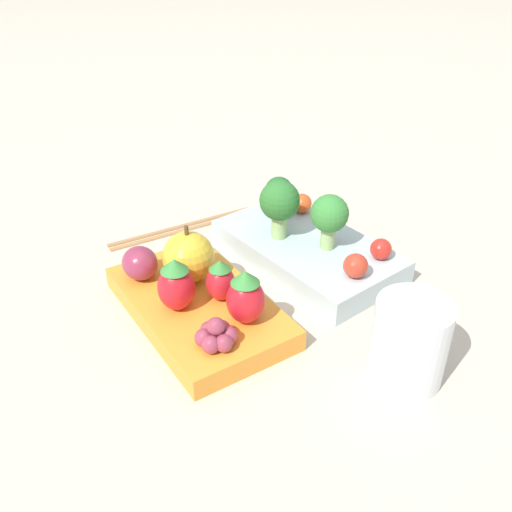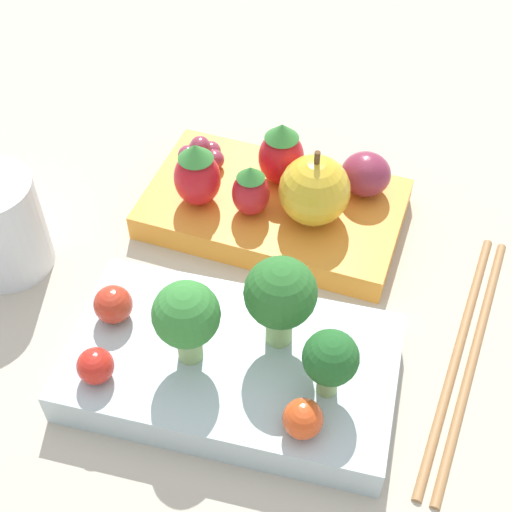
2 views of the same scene
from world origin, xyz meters
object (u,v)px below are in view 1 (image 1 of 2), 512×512
object	(u,v)px
broccoli_floret_0	(280,203)
plum	(140,263)
grape_cluster	(216,335)
cherry_tomato_2	(302,203)
cherry_tomato_0	(356,266)
chopsticks_pair	(195,223)
bento_box_fruit	(198,306)
bento_box_savoury	(307,251)
drinking_cup	(409,342)
cherry_tomato_1	(381,249)
strawberry_1	(176,285)
apple	(188,257)
broccoli_floret_2	(279,192)
strawberry_2	(245,297)
strawberry_0	(220,280)
broccoli_floret_1	(329,216)

from	to	relation	value
broccoli_floret_0	plum	world-z (taller)	broccoli_floret_0
grape_cluster	plum	bearing A→B (deg)	-179.59
broccoli_floret_0	cherry_tomato_2	xyz separation A→B (m)	(-0.03, 0.06, -0.03)
grape_cluster	cherry_tomato_0	bearing A→B (deg)	86.98
plum	chopsticks_pair	size ratio (longest dim) A/B	0.17
broccoli_floret_0	cherry_tomato_0	world-z (taller)	broccoli_floret_0
bento_box_fruit	bento_box_savoury	bearing A→B (deg)	91.82
bento_box_savoury	drinking_cup	world-z (taller)	drinking_cup
broccoli_floret_0	plum	distance (m)	0.15
cherry_tomato_1	cherry_tomato_2	bearing A→B (deg)	177.67
broccoli_floret_0	cherry_tomato_0	size ratio (longest dim) A/B	2.69
strawberry_1	apple	bearing A→B (deg)	132.96
bento_box_savoury	broccoli_floret_2	bearing A→B (deg)	170.53
broccoli_floret_0	strawberry_2	distance (m)	0.14
bento_box_fruit	cherry_tomato_1	distance (m)	0.19
strawberry_0	chopsticks_pair	xyz separation A→B (m)	(-0.16, 0.07, -0.04)
broccoli_floret_1	grape_cluster	distance (m)	0.18
broccoli_floret_0	drinking_cup	xyz separation A→B (m)	(0.20, -0.04, -0.03)
bento_box_fruit	broccoli_floret_2	size ratio (longest dim) A/B	4.09
cherry_tomato_2	strawberry_1	world-z (taller)	strawberry_1
grape_cluster	broccoli_floret_1	bearing A→B (deg)	104.86
broccoli_floret_1	cherry_tomato_1	world-z (taller)	broccoli_floret_1
chopsticks_pair	cherry_tomato_0	bearing A→B (deg)	10.67
cherry_tomato_1	strawberry_1	world-z (taller)	strawberry_1
cherry_tomato_1	chopsticks_pair	world-z (taller)	cherry_tomato_1
strawberry_1	bento_box_fruit	bearing A→B (deg)	94.30
broccoli_floret_1	chopsticks_pair	distance (m)	0.18
chopsticks_pair	bento_box_fruit	bearing A→B (deg)	-32.47
strawberry_2	cherry_tomato_0	bearing A→B (deg)	81.43
broccoli_floret_1	cherry_tomato_1	size ratio (longest dim) A/B	2.75
strawberry_0	drinking_cup	xyz separation A→B (m)	(0.16, 0.07, -0.00)
strawberry_0	strawberry_1	world-z (taller)	strawberry_1
broccoli_floret_0	chopsticks_pair	distance (m)	0.13
bento_box_fruit	cherry_tomato_2	xyz separation A→B (m)	(-0.05, 0.18, 0.03)
strawberry_1	broccoli_floret_1	bearing A→B (deg)	84.40
apple	plum	xyz separation A→B (m)	(-0.03, -0.04, -0.01)
bento_box_fruit	chopsticks_pair	size ratio (longest dim) A/B	0.93
drinking_cup	chopsticks_pair	world-z (taller)	drinking_cup
strawberry_0	grape_cluster	size ratio (longest dim) A/B	1.14
cherry_tomato_0	drinking_cup	world-z (taller)	drinking_cup
drinking_cup	bento_box_savoury	bearing A→B (deg)	162.37
strawberry_1	grape_cluster	bearing A→B (deg)	-1.39
strawberry_0	cherry_tomato_0	bearing A→B (deg)	63.77
broccoli_floret_2	broccoli_floret_1	bearing A→B (deg)	-2.73
broccoli_floret_2	cherry_tomato_0	size ratio (longest dim) A/B	2.00
broccoli_floret_1	cherry_tomato_1	xyz separation A→B (m)	(0.05, 0.03, -0.03)
bento_box_fruit	drinking_cup	bearing A→B (deg)	26.70
bento_box_savoury	cherry_tomato_1	distance (m)	0.08
grape_cluster	chopsticks_pair	bearing A→B (deg)	151.12
apple	plum	size ratio (longest dim) A/B	1.62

